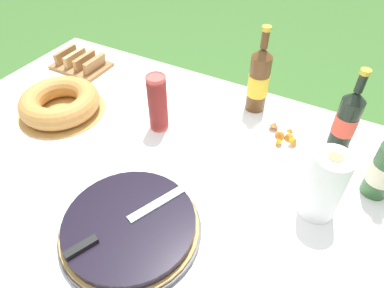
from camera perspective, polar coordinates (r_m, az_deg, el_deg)
ground_plane at (r=1.80m, az=-5.87°, el=-18.85°), size 16.00×16.00×0.00m
garden_table at (r=1.26m, az=-7.95°, el=-4.46°), size 1.74×1.20×0.71m
tablecloth at (r=1.23m, az=-8.15°, el=-3.02°), size 1.75×1.21×0.10m
berry_tart at (r=1.01m, az=-10.26°, el=-13.45°), size 0.40×0.40×0.06m
serving_knife at (r=0.98m, az=-12.03°, el=-13.10°), size 0.17×0.35×0.01m
bundt_cake at (r=1.48m, az=-21.17°, el=6.44°), size 0.35×0.35×0.09m
cup_stack at (r=1.27m, az=-5.76°, el=6.80°), size 0.07×0.07×0.23m
cider_bottle_amber at (r=1.38m, az=11.07°, el=10.45°), size 0.08×0.08×0.35m
juice_bottle_red at (r=1.31m, az=24.43°, el=3.80°), size 0.08×0.08×0.31m
snack_plate_right at (r=1.31m, az=14.69°, el=1.00°), size 0.22×0.22×0.06m
paper_towel_roll at (r=1.05m, az=21.18°, el=-6.47°), size 0.11×0.11×0.23m
bread_board at (r=1.78m, az=-18.05°, el=12.72°), size 0.26×0.18×0.07m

